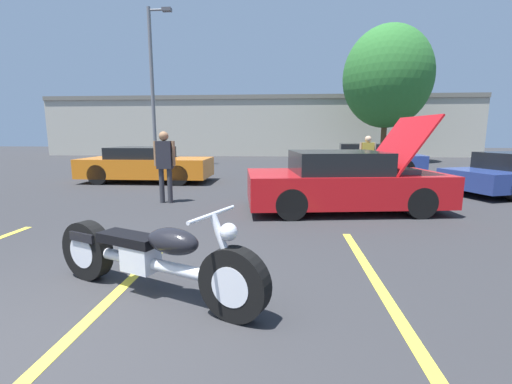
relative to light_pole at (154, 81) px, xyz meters
The scene contains 12 objects.
ground_plane 16.34m from the light_pole, 73.61° to the right, with size 80.00×80.00×0.00m, color #2D2D30.
parking_stripe_middle 15.50m from the light_pole, 71.57° to the right, with size 0.12×5.19×0.01m, color yellow.
parking_stripe_back 16.57m from the light_pole, 61.97° to the right, with size 0.12×5.19×0.01m, color yellow.
far_building 11.06m from the light_pole, 65.88° to the left, with size 32.00×4.20×4.40m.
light_pole is the anchor object (origin of this frame).
tree_background 12.98m from the light_pole, 17.22° to the left, with size 5.00×5.00×7.73m.
motorcycle 15.34m from the light_pole, 69.84° to the right, with size 2.51×1.21×0.98m.
show_car_hood_open 12.91m from the light_pole, 51.04° to the right, with size 4.38×2.46×2.04m.
parked_car_left_row 6.95m from the light_pole, 73.17° to the right, with size 4.37×1.82×1.20m.
parked_car_mid_row 10.89m from the light_pole, 14.51° to the right, with size 4.46×2.25×1.25m.
spectator_near_motorcycle 11.40m from the light_pole, 33.03° to the right, with size 0.52×0.21×1.59m.
spectator_by_show_car 10.39m from the light_pole, 68.45° to the right, with size 0.52×0.23×1.72m.
Camera 1 is at (2.00, -2.04, 1.67)m, focal length 24.00 mm.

